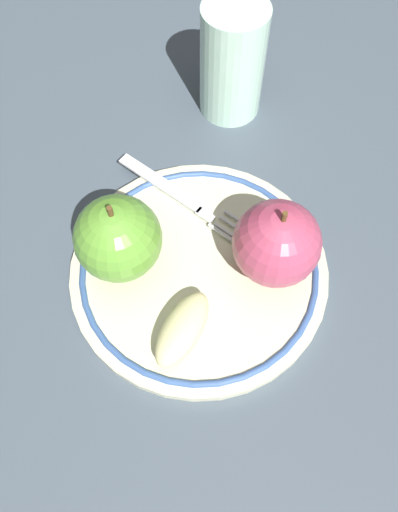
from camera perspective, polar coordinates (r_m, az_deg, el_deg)
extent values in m
plane|color=#434F5B|center=(0.47, 1.35, 0.24)|extent=(2.00, 2.00, 0.00)
cylinder|color=beige|center=(0.45, 0.00, -1.64)|extent=(0.23, 0.23, 0.01)
torus|color=#385893|center=(0.45, 0.00, -1.36)|extent=(0.22, 0.22, 0.01)
sphere|color=#5F9E34|center=(0.42, -9.23, 1.91)|extent=(0.08, 0.08, 0.08)
cylinder|color=brown|center=(0.39, -10.10, 4.92)|extent=(0.00, 0.00, 0.01)
sphere|color=#B4425F|center=(0.42, 8.86, 1.42)|extent=(0.08, 0.08, 0.08)
cylinder|color=brown|center=(0.39, 9.70, 4.41)|extent=(0.00, 0.00, 0.01)
ellipsoid|color=beige|center=(0.41, -1.92, -8.30)|extent=(0.08, 0.07, 0.02)
cube|color=silver|center=(0.50, -4.37, 8.32)|extent=(0.08, 0.08, 0.00)
cube|color=silver|center=(0.47, 1.18, 4.76)|extent=(0.02, 0.02, 0.00)
cube|color=silver|center=(0.46, 4.38, 1.06)|extent=(0.05, 0.05, 0.00)
cube|color=silver|center=(0.46, 4.96, 1.75)|extent=(0.05, 0.05, 0.00)
cube|color=silver|center=(0.46, 5.54, 2.42)|extent=(0.05, 0.05, 0.00)
cube|color=silver|center=(0.47, 6.10, 3.09)|extent=(0.05, 0.05, 0.00)
cylinder|color=silver|center=(0.54, 3.83, 21.26)|extent=(0.07, 0.07, 0.12)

